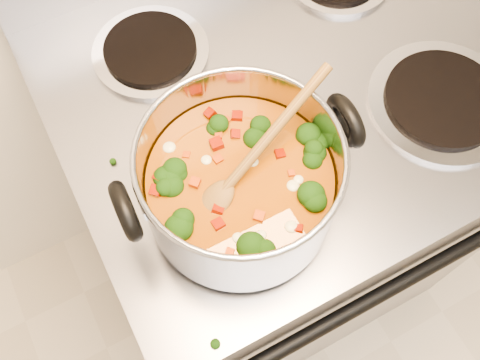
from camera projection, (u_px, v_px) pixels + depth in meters
name	position (u px, v px, depth m)	size (l,w,h in m)	color
electric_range	(275.00, 191.00, 1.28)	(0.77, 0.70, 1.08)	gray
stockpot	(240.00, 182.00, 0.69)	(0.32, 0.26, 0.16)	#A5A5AD
wooden_spoon	(244.00, 166.00, 0.66)	(0.23, 0.10, 0.10)	brown
cooktop_crumbs	(225.00, 216.00, 0.76)	(0.06, 0.35, 0.01)	black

